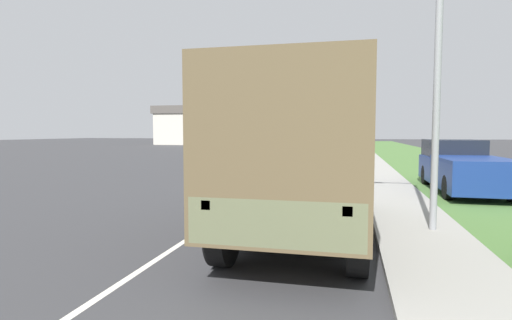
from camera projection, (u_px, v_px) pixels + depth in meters
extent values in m
plane|color=#38383A|center=(316.00, 155.00, 37.26)|extent=(180.00, 180.00, 0.00)
cube|color=silver|center=(316.00, 155.00, 37.26)|extent=(0.12, 120.00, 0.00)
cube|color=#9E9B93|center=(366.00, 155.00, 36.22)|extent=(1.80, 120.00, 0.12)
cube|color=#4C7538|center=(418.00, 156.00, 35.21)|extent=(7.00, 120.00, 0.02)
cube|color=#606647|center=(315.00, 152.00, 10.32)|extent=(2.34, 1.84, 1.91)
cube|color=brown|center=(299.00, 144.00, 7.10)|extent=(2.34, 4.74, 2.51)
cube|color=#606647|center=(274.00, 224.00, 4.92)|extent=(2.23, 0.10, 0.60)
cube|color=red|center=(206.00, 205.00, 5.08)|extent=(0.12, 0.06, 0.12)
cube|color=red|center=(347.00, 211.00, 4.68)|extent=(0.12, 0.06, 0.12)
cylinder|color=black|center=(275.00, 189.00, 10.54)|extent=(0.30, 1.19, 1.19)
cylinder|color=black|center=(355.00, 192.00, 10.07)|extent=(0.30, 1.19, 1.19)
cylinder|color=black|center=(224.00, 228.00, 6.28)|extent=(0.30, 1.19, 1.19)
cylinder|color=black|center=(358.00, 236.00, 5.81)|extent=(0.30, 1.19, 1.19)
cylinder|color=black|center=(247.00, 211.00, 7.66)|extent=(0.30, 1.19, 1.19)
cylinder|color=black|center=(356.00, 216.00, 7.19)|extent=(0.30, 1.19, 1.19)
cube|color=black|center=(264.00, 160.00, 22.20)|extent=(1.87, 4.12, 0.71)
cube|color=black|center=(264.00, 148.00, 22.23)|extent=(1.65, 1.86, 0.72)
cylinder|color=black|center=(255.00, 162.00, 23.69)|extent=(0.20, 0.64, 0.64)
cylinder|color=black|center=(283.00, 163.00, 23.30)|extent=(0.20, 0.64, 0.64)
cylinder|color=black|center=(243.00, 166.00, 21.12)|extent=(0.20, 0.64, 0.64)
cylinder|color=black|center=(274.00, 167.00, 20.74)|extent=(0.20, 0.64, 0.64)
cube|color=silver|center=(335.00, 152.00, 32.95)|extent=(1.76, 4.43, 0.58)
cube|color=black|center=(335.00, 145.00, 32.99)|extent=(1.55, 1.99, 0.62)
cylinder|color=black|center=(326.00, 153.00, 34.51)|extent=(0.20, 0.64, 0.64)
cylinder|color=black|center=(344.00, 153.00, 34.15)|extent=(0.20, 0.64, 0.64)
cylinder|color=black|center=(324.00, 155.00, 31.76)|extent=(0.20, 0.64, 0.64)
cylinder|color=black|center=(344.00, 155.00, 31.40)|extent=(0.20, 0.64, 0.64)
cube|color=navy|center=(464.00, 172.00, 13.91)|extent=(2.04, 5.75, 0.91)
cube|color=black|center=(452.00, 148.00, 15.48)|extent=(1.88, 2.41, 0.66)
cube|color=navy|center=(474.00, 160.00, 12.71)|extent=(2.04, 3.33, 0.12)
cylinder|color=black|center=(426.00, 175.00, 15.98)|extent=(0.24, 0.76, 0.76)
cylinder|color=black|center=(475.00, 176.00, 15.57)|extent=(0.24, 0.76, 0.76)
cylinder|color=black|center=(448.00, 187.00, 12.30)|extent=(0.24, 0.76, 0.76)
cylinder|color=gray|center=(439.00, 36.00, 7.88)|extent=(0.14, 0.14, 7.78)
cube|color=beige|center=(214.00, 129.00, 70.29)|extent=(17.28, 11.50, 5.21)
cube|color=#514C47|center=(213.00, 111.00, 70.06)|extent=(17.97, 11.96, 1.30)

